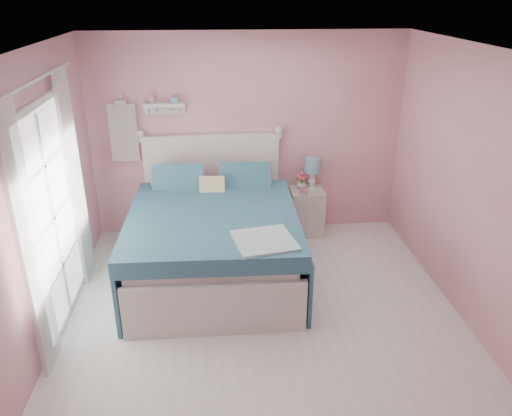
{
  "coord_description": "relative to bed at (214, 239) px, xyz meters",
  "views": [
    {
      "loc": [
        -0.42,
        -3.98,
        3.06
      ],
      "look_at": [
        0.02,
        1.2,
        0.75
      ],
      "focal_mm": 35.0,
      "sensor_mm": 36.0,
      "label": 1
    }
  ],
  "objects": [
    {
      "name": "teacup",
      "position": [
        1.17,
        0.8,
        0.23
      ],
      "size": [
        0.14,
        0.14,
        0.08
      ],
      "primitive_type": "imported",
      "rotation": [
        0.0,
        0.0,
        0.39
      ],
      "color": "#D38E92",
      "rests_on": "nightstand"
    },
    {
      "name": "vase",
      "position": [
        1.17,
        0.97,
        0.26
      ],
      "size": [
        0.16,
        0.16,
        0.14
      ],
      "primitive_type": "imported",
      "rotation": [
        0.0,
        0.0,
        -0.27
      ],
      "color": "silver",
      "rests_on": "nightstand"
    },
    {
      "name": "curtain_far",
      "position": [
        -1.44,
        0.06,
        0.75
      ],
      "size": [
        0.04,
        0.4,
        2.32
      ],
      "primitive_type": "cube",
      "color": "white",
      "rests_on": "floor"
    },
    {
      "name": "french_door",
      "position": [
        -1.49,
        -0.69,
        0.64
      ],
      "size": [
        0.04,
        1.32,
        2.16
      ],
      "color": "silver",
      "rests_on": "floor"
    },
    {
      "name": "roses",
      "position": [
        1.16,
        0.97,
        0.37
      ],
      "size": [
        0.14,
        0.11,
        0.12
      ],
      "color": "#DC4B57",
      "rests_on": "vase"
    },
    {
      "name": "curtain_near",
      "position": [
        -1.44,
        -1.43,
        0.75
      ],
      "size": [
        0.04,
        0.4,
        2.32
      ],
      "primitive_type": "cube",
      "color": "white",
      "rests_on": "floor"
    },
    {
      "name": "table_lamp",
      "position": [
        1.31,
        0.98,
        0.48
      ],
      "size": [
        0.21,
        0.21,
        0.41
      ],
      "color": "white",
      "rests_on": "nightstand"
    },
    {
      "name": "wall_shelf",
      "position": [
        -0.55,
        1.1,
        1.3
      ],
      "size": [
        0.5,
        0.15,
        0.25
      ],
      "color": "silver",
      "rests_on": "room_shell"
    },
    {
      "name": "floor",
      "position": [
        0.48,
        -1.09,
        -0.43
      ],
      "size": [
        4.5,
        4.5,
        0.0
      ],
      "primitive_type": "plane",
      "color": "silver",
      "rests_on": "ground"
    },
    {
      "name": "room_shell",
      "position": [
        0.48,
        -1.09,
        1.15
      ],
      "size": [
        4.5,
        4.5,
        4.5
      ],
      "color": "#CA8089",
      "rests_on": "floor"
    },
    {
      "name": "hanging_dress",
      "position": [
        -1.07,
        1.09,
        0.97
      ],
      "size": [
        0.34,
        0.03,
        0.72
      ],
      "primitive_type": "cube",
      "color": "white",
      "rests_on": "room_shell"
    },
    {
      "name": "nightstand",
      "position": [
        1.24,
        0.93,
        -0.12
      ],
      "size": [
        0.43,
        0.43,
        0.62
      ],
      "color": "beige",
      "rests_on": "floor"
    },
    {
      "name": "bed",
      "position": [
        0.0,
        0.0,
        0.0
      ],
      "size": [
        1.86,
        2.34,
        1.35
      ],
      "rotation": [
        0.0,
        0.0,
        -0.02
      ],
      "color": "silver",
      "rests_on": "floor"
    }
  ]
}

